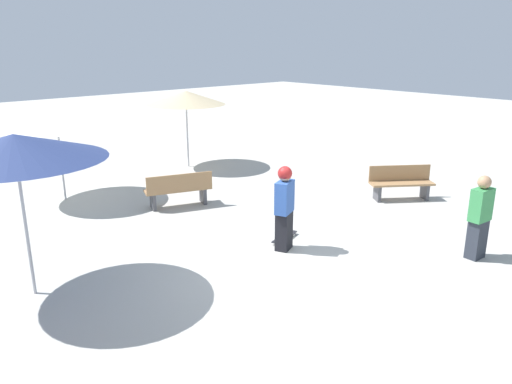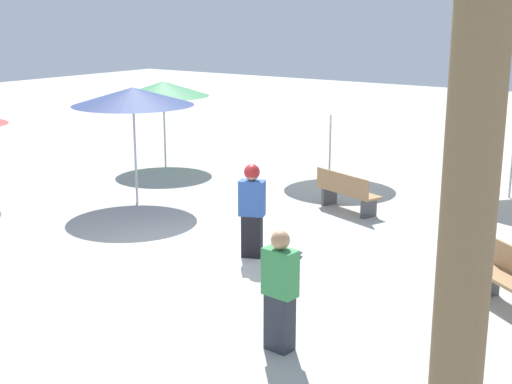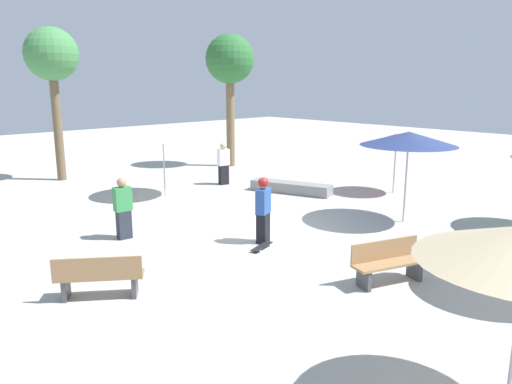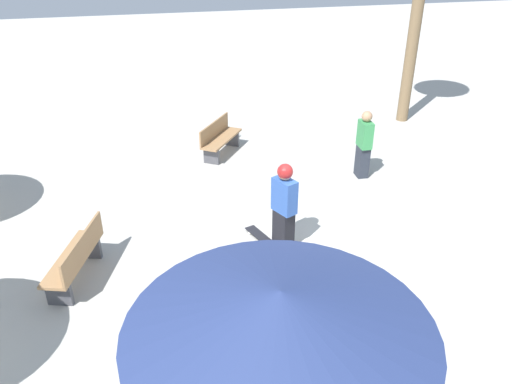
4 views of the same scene
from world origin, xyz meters
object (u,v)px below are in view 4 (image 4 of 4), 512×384
(skateboard, at_px, (261,236))
(shade_umbrella_navy, at_px, (280,310))
(bench_near, at_px, (77,258))
(bench_far, at_px, (220,138))
(skater_main, at_px, (284,204))
(bystander_far, at_px, (364,145))

(skateboard, relative_size, shade_umbrella_navy, 0.31)
(skateboard, xyz_separation_m, bench_near, (-0.41, 3.20, 0.37))
(skateboard, relative_size, bench_near, 0.50)
(skateboard, bearing_deg, bench_near, 79.20)
(bench_near, height_order, shade_umbrella_navy, shade_umbrella_navy)
(skateboard, xyz_separation_m, bench_far, (4.13, -0.05, 0.37))
(skater_main, distance_m, bystander_far, 3.56)
(bench_far, distance_m, shade_umbrella_navy, 8.99)
(skater_main, xyz_separation_m, bench_far, (4.48, 0.28, -0.47))
(bench_near, xyz_separation_m, shade_umbrella_navy, (-4.16, -2.11, 1.96))
(skateboard, relative_size, bench_far, 0.53)
(skater_main, relative_size, skateboard, 2.01)
(bench_near, bearing_deg, skater_main, -69.84)
(skateboard, xyz_separation_m, shade_umbrella_navy, (-4.57, 1.09, 2.33))
(bench_far, relative_size, shade_umbrella_navy, 0.58)
(shade_umbrella_navy, distance_m, bystander_far, 7.90)
(bench_near, bearing_deg, shade_umbrella_navy, -133.85)
(skater_main, bearing_deg, bench_near, 67.34)
(bench_near, distance_m, bystander_far, 6.66)
(bench_far, bearing_deg, skater_main, 39.59)
(bench_near, bearing_deg, skateboard, -63.47)
(bench_far, bearing_deg, bench_near, 0.41)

